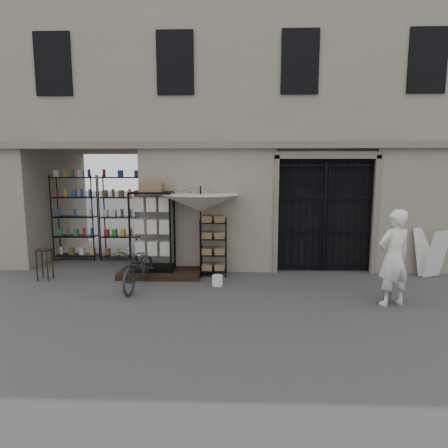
{
  "coord_description": "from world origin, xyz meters",
  "views": [
    {
      "loc": [
        -0.51,
        -7.47,
        2.62
      ],
      "look_at": [
        -0.8,
        1.4,
        1.35
      ],
      "focal_mm": 30.0,
      "sensor_mm": 36.0,
      "label": 1
    }
  ],
  "objects_px": {
    "bicycle": "(140,288)",
    "wire_rack": "(213,248)",
    "easel_sign": "(431,253)",
    "market_umbrella": "(201,198)",
    "steel_bollard": "(388,282)",
    "shopkeeper": "(391,305)",
    "white_bucket": "(217,280)",
    "wooden_stool": "(45,264)",
    "display_cabinet": "(153,235)"
  },
  "relations": [
    {
      "from": "bicycle",
      "to": "wire_rack",
      "type": "bearing_deg",
      "value": 39.81
    },
    {
      "from": "display_cabinet",
      "to": "easel_sign",
      "type": "distance_m",
      "value": 6.89
    },
    {
      "from": "display_cabinet",
      "to": "wooden_stool",
      "type": "relative_size",
      "value": 2.78
    },
    {
      "from": "steel_bollard",
      "to": "easel_sign",
      "type": "distance_m",
      "value": 2.63
    },
    {
      "from": "white_bucket",
      "to": "wooden_stool",
      "type": "distance_m",
      "value": 4.2
    },
    {
      "from": "wire_rack",
      "to": "easel_sign",
      "type": "height_order",
      "value": "wire_rack"
    },
    {
      "from": "steel_bollard",
      "to": "shopkeeper",
      "type": "height_order",
      "value": "steel_bollard"
    },
    {
      "from": "market_umbrella",
      "to": "white_bucket",
      "type": "relative_size",
      "value": 11.03
    },
    {
      "from": "steel_bollard",
      "to": "market_umbrella",
      "type": "bearing_deg",
      "value": 156.05
    },
    {
      "from": "shopkeeper",
      "to": "easel_sign",
      "type": "height_order",
      "value": "easel_sign"
    },
    {
      "from": "bicycle",
      "to": "wooden_stool",
      "type": "bearing_deg",
      "value": 173.62
    },
    {
      "from": "wooden_stool",
      "to": "shopkeeper",
      "type": "height_order",
      "value": "wooden_stool"
    },
    {
      "from": "shopkeeper",
      "to": "wooden_stool",
      "type": "bearing_deg",
      "value": -29.64
    },
    {
      "from": "market_umbrella",
      "to": "easel_sign",
      "type": "relative_size",
      "value": 2.32
    },
    {
      "from": "bicycle",
      "to": "steel_bollard",
      "type": "distance_m",
      "value": 5.28
    },
    {
      "from": "white_bucket",
      "to": "steel_bollard",
      "type": "distance_m",
      "value": 3.62
    },
    {
      "from": "easel_sign",
      "to": "bicycle",
      "type": "bearing_deg",
      "value": 165.42
    },
    {
      "from": "wire_rack",
      "to": "wooden_stool",
      "type": "xyz_separation_m",
      "value": [
        -4.04,
        -0.54,
        -0.3
      ]
    },
    {
      "from": "white_bucket",
      "to": "easel_sign",
      "type": "distance_m",
      "value": 5.34
    },
    {
      "from": "white_bucket",
      "to": "wire_rack",
      "type": "bearing_deg",
      "value": 99.42
    },
    {
      "from": "wooden_stool",
      "to": "white_bucket",
      "type": "bearing_deg",
      "value": -4.23
    },
    {
      "from": "market_umbrella",
      "to": "steel_bollard",
      "type": "xyz_separation_m",
      "value": [
        3.9,
        -1.73,
        -1.52
      ]
    },
    {
      "from": "market_umbrella",
      "to": "display_cabinet",
      "type": "bearing_deg",
      "value": 178.85
    },
    {
      "from": "market_umbrella",
      "to": "bicycle",
      "type": "relative_size",
      "value": 1.53
    },
    {
      "from": "easel_sign",
      "to": "wire_rack",
      "type": "bearing_deg",
      "value": 156.85
    },
    {
      "from": "bicycle",
      "to": "steel_bollard",
      "type": "relative_size",
      "value": 2.06
    },
    {
      "from": "wire_rack",
      "to": "market_umbrella",
      "type": "xyz_separation_m",
      "value": [
        -0.3,
        -0.13,
        1.25
      ]
    },
    {
      "from": "wire_rack",
      "to": "bicycle",
      "type": "distance_m",
      "value": 2.05
    },
    {
      "from": "wire_rack",
      "to": "shopkeeper",
      "type": "height_order",
      "value": "wire_rack"
    },
    {
      "from": "display_cabinet",
      "to": "wire_rack",
      "type": "distance_m",
      "value": 1.53
    },
    {
      "from": "market_umbrella",
      "to": "bicycle",
      "type": "bearing_deg",
      "value": -144.05
    },
    {
      "from": "display_cabinet",
      "to": "steel_bollard",
      "type": "height_order",
      "value": "display_cabinet"
    },
    {
      "from": "market_umbrella",
      "to": "steel_bollard",
      "type": "distance_m",
      "value": 4.53
    },
    {
      "from": "bicycle",
      "to": "easel_sign",
      "type": "relative_size",
      "value": 1.51
    },
    {
      "from": "bicycle",
      "to": "white_bucket",
      "type": "bearing_deg",
      "value": 13.44
    },
    {
      "from": "display_cabinet",
      "to": "wooden_stool",
      "type": "distance_m",
      "value": 2.66
    },
    {
      "from": "display_cabinet",
      "to": "wooden_stool",
      "type": "height_order",
      "value": "display_cabinet"
    },
    {
      "from": "wire_rack",
      "to": "bicycle",
      "type": "xyz_separation_m",
      "value": [
        -1.6,
        -1.07,
        -0.7
      ]
    },
    {
      "from": "easel_sign",
      "to": "shopkeeper",
      "type": "bearing_deg",
      "value": -154.51
    },
    {
      "from": "market_umbrella",
      "to": "steel_bollard",
      "type": "height_order",
      "value": "market_umbrella"
    },
    {
      "from": "wooden_stool",
      "to": "steel_bollard",
      "type": "xyz_separation_m",
      "value": [
        7.64,
        -1.33,
        0.03
      ]
    },
    {
      "from": "steel_bollard",
      "to": "display_cabinet",
      "type": "bearing_deg",
      "value": 160.98
    },
    {
      "from": "market_umbrella",
      "to": "shopkeeper",
      "type": "relative_size",
      "value": 1.43
    },
    {
      "from": "bicycle",
      "to": "easel_sign",
      "type": "xyz_separation_m",
      "value": [
        6.98,
        1.13,
        0.61
      ]
    },
    {
      "from": "market_umbrella",
      "to": "wooden_stool",
      "type": "height_order",
      "value": "market_umbrella"
    },
    {
      "from": "display_cabinet",
      "to": "steel_bollard",
      "type": "xyz_separation_m",
      "value": [
        5.09,
        -1.76,
        -0.6
      ]
    },
    {
      "from": "steel_bollard",
      "to": "shopkeeper",
      "type": "distance_m",
      "value": 0.45
    },
    {
      "from": "market_umbrella",
      "to": "shopkeeper",
      "type": "distance_m",
      "value": 4.76
    },
    {
      "from": "wooden_stool",
      "to": "easel_sign",
      "type": "xyz_separation_m",
      "value": [
        9.43,
        0.59,
        0.2
      ]
    },
    {
      "from": "wire_rack",
      "to": "display_cabinet",
      "type": "bearing_deg",
      "value": -174.88
    }
  ]
}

